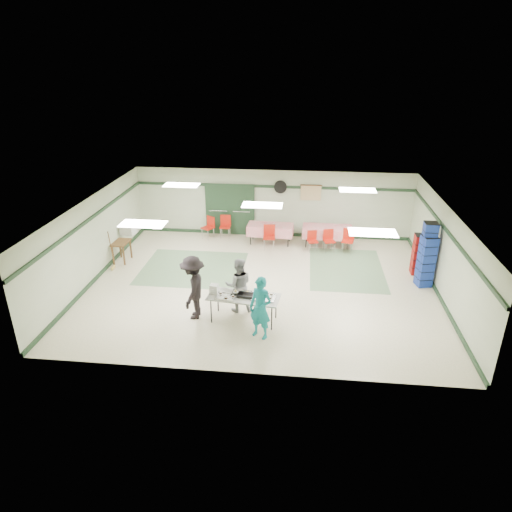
# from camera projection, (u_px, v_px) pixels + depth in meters

# --- Properties ---
(floor) EXTENTS (11.00, 11.00, 0.00)m
(floor) POSITION_uv_depth(u_px,v_px,m) (262.00, 285.00, 14.73)
(floor) COLOR beige
(floor) RESTS_ON ground
(ceiling) EXTENTS (11.00, 11.00, 0.00)m
(ceiling) POSITION_uv_depth(u_px,v_px,m) (262.00, 204.00, 13.64)
(ceiling) COLOR silver
(ceiling) RESTS_ON wall_back
(wall_back) EXTENTS (11.00, 0.00, 11.00)m
(wall_back) POSITION_uv_depth(u_px,v_px,m) (273.00, 203.00, 18.28)
(wall_back) COLOR beige
(wall_back) RESTS_ON floor
(wall_front) EXTENTS (11.00, 0.00, 11.00)m
(wall_front) POSITION_uv_depth(u_px,v_px,m) (243.00, 323.00, 10.09)
(wall_front) COLOR beige
(wall_front) RESTS_ON floor
(wall_left) EXTENTS (0.00, 9.00, 9.00)m
(wall_left) POSITION_uv_depth(u_px,v_px,m) (93.00, 239.00, 14.72)
(wall_left) COLOR beige
(wall_left) RESTS_ON floor
(wall_right) EXTENTS (0.00, 9.00, 9.00)m
(wall_right) POSITION_uv_depth(u_px,v_px,m) (445.00, 254.00, 13.64)
(wall_right) COLOR beige
(wall_right) RESTS_ON floor
(trim_back) EXTENTS (11.00, 0.06, 0.10)m
(trim_back) POSITION_uv_depth(u_px,v_px,m) (273.00, 187.00, 17.97)
(trim_back) COLOR #1D3520
(trim_back) RESTS_ON wall_back
(baseboard_back) EXTENTS (11.00, 0.06, 0.12)m
(baseboard_back) POSITION_uv_depth(u_px,v_px,m) (272.00, 234.00, 18.77)
(baseboard_back) COLOR #1D3520
(baseboard_back) RESTS_ON floor
(trim_left) EXTENTS (0.06, 9.00, 0.10)m
(trim_left) POSITION_uv_depth(u_px,v_px,m) (90.00, 219.00, 14.44)
(trim_left) COLOR #1D3520
(trim_left) RESTS_ON wall_back
(baseboard_left) EXTENTS (0.06, 9.00, 0.12)m
(baseboard_left) POSITION_uv_depth(u_px,v_px,m) (99.00, 275.00, 15.24)
(baseboard_left) COLOR #1D3520
(baseboard_left) RESTS_ON floor
(trim_right) EXTENTS (0.06, 9.00, 0.10)m
(trim_right) POSITION_uv_depth(u_px,v_px,m) (448.00, 232.00, 13.36)
(trim_right) COLOR #1D3520
(trim_right) RESTS_ON wall_back
(baseboard_right) EXTENTS (0.06, 9.00, 0.12)m
(baseboard_right) POSITION_uv_depth(u_px,v_px,m) (437.00, 292.00, 14.17)
(baseboard_right) COLOR #1D3520
(baseboard_right) RESTS_ON floor
(green_patch_a) EXTENTS (3.50, 3.00, 0.01)m
(green_patch_a) POSITION_uv_depth(u_px,v_px,m) (193.00, 268.00, 15.88)
(green_patch_a) COLOR gray
(green_patch_a) RESTS_ON floor
(green_patch_b) EXTENTS (2.50, 3.50, 0.01)m
(green_patch_b) POSITION_uv_depth(u_px,v_px,m) (346.00, 269.00, 15.82)
(green_patch_b) COLOR gray
(green_patch_b) RESTS_ON floor
(double_door_left) EXTENTS (0.90, 0.06, 2.10)m
(double_door_left) POSITION_uv_depth(u_px,v_px,m) (219.00, 209.00, 18.56)
(double_door_left) COLOR gray
(double_door_left) RESTS_ON floor
(double_door_right) EXTENTS (0.90, 0.06, 2.10)m
(double_door_right) POSITION_uv_depth(u_px,v_px,m) (242.00, 210.00, 18.47)
(double_door_right) COLOR gray
(double_door_right) RESTS_ON floor
(door_frame) EXTENTS (2.00, 0.03, 2.15)m
(door_frame) POSITION_uv_depth(u_px,v_px,m) (230.00, 210.00, 18.50)
(door_frame) COLOR #1D3520
(door_frame) RESTS_ON floor
(wall_fan) EXTENTS (0.50, 0.10, 0.50)m
(wall_fan) POSITION_uv_depth(u_px,v_px,m) (280.00, 187.00, 17.91)
(wall_fan) COLOR black
(wall_fan) RESTS_ON wall_back
(scroll_banner) EXTENTS (0.80, 0.02, 0.60)m
(scroll_banner) POSITION_uv_depth(u_px,v_px,m) (311.00, 193.00, 17.88)
(scroll_banner) COLOR tan
(scroll_banner) RESTS_ON wall_back
(serving_table) EXTENTS (2.03, 1.01, 0.76)m
(serving_table) POSITION_uv_depth(u_px,v_px,m) (244.00, 298.00, 12.46)
(serving_table) COLOR #A8A8A3
(serving_table) RESTS_ON floor
(sheet_tray_right) EXTENTS (0.69, 0.55, 0.02)m
(sheet_tray_right) POSITION_uv_depth(u_px,v_px,m) (263.00, 297.00, 12.36)
(sheet_tray_right) COLOR silver
(sheet_tray_right) RESTS_ON serving_table
(sheet_tray_mid) EXTENTS (0.60, 0.48, 0.02)m
(sheet_tray_mid) POSITION_uv_depth(u_px,v_px,m) (241.00, 294.00, 12.54)
(sheet_tray_mid) COLOR silver
(sheet_tray_mid) RESTS_ON serving_table
(sheet_tray_left) EXTENTS (0.59, 0.47, 0.02)m
(sheet_tray_left) POSITION_uv_depth(u_px,v_px,m) (226.00, 297.00, 12.39)
(sheet_tray_left) COLOR silver
(sheet_tray_left) RESTS_ON serving_table
(baking_pan) EXTENTS (0.47, 0.32, 0.08)m
(baking_pan) POSITION_uv_depth(u_px,v_px,m) (245.00, 295.00, 12.42)
(baking_pan) COLOR black
(baking_pan) RESTS_ON serving_table
(foam_box_stack) EXTENTS (0.24, 0.23, 0.25)m
(foam_box_stack) POSITION_uv_depth(u_px,v_px,m) (214.00, 289.00, 12.57)
(foam_box_stack) COLOR white
(foam_box_stack) RESTS_ON serving_table
(volunteer_teal) EXTENTS (0.74, 0.63, 1.71)m
(volunteer_teal) POSITION_uv_depth(u_px,v_px,m) (260.00, 308.00, 11.68)
(volunteer_teal) COLOR teal
(volunteer_teal) RESTS_ON floor
(volunteer_grey) EXTENTS (0.89, 0.75, 1.62)m
(volunteer_grey) POSITION_uv_depth(u_px,v_px,m) (239.00, 285.00, 12.94)
(volunteer_grey) COLOR gray
(volunteer_grey) RESTS_ON floor
(volunteer_dark) EXTENTS (0.69, 1.19, 1.84)m
(volunteer_dark) POSITION_uv_depth(u_px,v_px,m) (193.00, 288.00, 12.56)
(volunteer_dark) COLOR black
(volunteer_dark) RESTS_ON floor
(dining_table_a) EXTENTS (1.90, 0.89, 0.77)m
(dining_table_a) POSITION_uv_depth(u_px,v_px,m) (327.00, 232.00, 17.57)
(dining_table_a) COLOR red
(dining_table_a) RESTS_ON floor
(dining_table_b) EXTENTS (1.79, 0.86, 0.77)m
(dining_table_b) POSITION_uv_depth(u_px,v_px,m) (270.00, 229.00, 17.79)
(dining_table_b) COLOR red
(dining_table_b) RESTS_ON floor
(chair_a) EXTENTS (0.48, 0.48, 0.85)m
(chair_a) POSITION_uv_depth(u_px,v_px,m) (329.00, 238.00, 17.07)
(chair_a) COLOR red
(chair_a) RESTS_ON floor
(chair_b) EXTENTS (0.44, 0.44, 0.78)m
(chair_b) POSITION_uv_depth(u_px,v_px,m) (312.00, 239.00, 17.14)
(chair_b) COLOR red
(chair_b) RESTS_ON floor
(chair_c) EXTENTS (0.49, 0.49, 0.90)m
(chair_c) POSITION_uv_depth(u_px,v_px,m) (348.00, 238.00, 16.99)
(chair_c) COLOR red
(chair_c) RESTS_ON floor
(chair_d) EXTENTS (0.47, 0.47, 0.94)m
(chair_d) POSITION_uv_depth(u_px,v_px,m) (269.00, 234.00, 17.27)
(chair_d) COLOR red
(chair_d) RESTS_ON floor
(chair_loose_a) EXTENTS (0.43, 0.43, 0.90)m
(chair_loose_a) POSITION_uv_depth(u_px,v_px,m) (225.00, 224.00, 18.41)
(chair_loose_a) COLOR red
(chair_loose_a) RESTS_ON floor
(chair_loose_b) EXTENTS (0.58, 0.58, 0.90)m
(chair_loose_b) POSITION_uv_depth(u_px,v_px,m) (209.00, 225.00, 18.29)
(chair_loose_b) COLOR red
(chair_loose_b) RESTS_ON floor
(crate_stack_blue_a) EXTENTS (0.52, 0.52, 1.70)m
(crate_stack_blue_a) POSITION_uv_depth(u_px,v_px,m) (426.00, 261.00, 14.35)
(crate_stack_blue_a) COLOR navy
(crate_stack_blue_a) RESTS_ON floor
(crate_stack_red) EXTENTS (0.44, 0.44, 1.40)m
(crate_stack_red) POSITION_uv_depth(u_px,v_px,m) (419.00, 254.00, 15.21)
(crate_stack_red) COLOR #9E110F
(crate_stack_red) RESTS_ON floor
(crate_stack_blue_b) EXTENTS (0.41, 0.41, 2.11)m
(crate_stack_blue_b) POSITION_uv_depth(u_px,v_px,m) (427.00, 254.00, 14.33)
(crate_stack_blue_b) COLOR navy
(crate_stack_blue_b) RESTS_ON floor
(printer_table) EXTENTS (0.52, 0.78, 0.74)m
(printer_table) POSITION_uv_depth(u_px,v_px,m) (121.00, 245.00, 16.18)
(printer_table) COLOR brown
(printer_table) RESTS_ON floor
(office_printer) EXTENTS (0.55, 0.49, 0.39)m
(office_printer) POSITION_uv_depth(u_px,v_px,m) (128.00, 229.00, 16.77)
(office_printer) COLOR beige
(office_printer) RESTS_ON printer_table
(broom) EXTENTS (0.04, 0.22, 1.38)m
(broom) POSITION_uv_depth(u_px,v_px,m) (111.00, 249.00, 15.55)
(broom) COLOR brown
(broom) RESTS_ON floor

